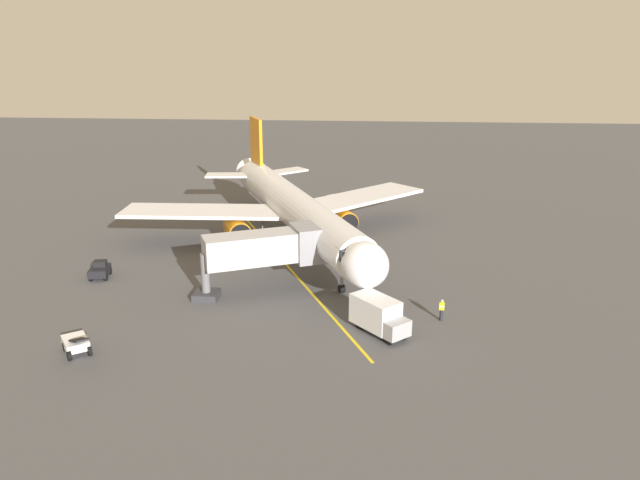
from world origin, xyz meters
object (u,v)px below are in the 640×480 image
at_px(airplane, 293,208).
at_px(ground_crew_wing_walker, 372,254).
at_px(belt_loader_starboard_side, 76,343).
at_px(box_truck_near_nose, 379,315).
at_px(tug_portside, 100,270).
at_px(baggage_cart_rear_apron, 337,201).
at_px(jet_bridge, 272,248).
at_px(ground_crew_marshaller, 442,310).

xyz_separation_m(airplane, ground_crew_wing_walker, (-8.18, 4.85, -3.12)).
bearing_deg(ground_crew_wing_walker, belt_loader_starboard_side, 44.98).
height_order(box_truck_near_nose, tug_portside, box_truck_near_nose).
relative_size(ground_crew_wing_walker, baggage_cart_rear_apron, 0.60).
relative_size(jet_bridge, box_truck_near_nose, 2.36).
distance_m(ground_crew_marshaller, baggage_cart_rear_apron, 35.40).
distance_m(ground_crew_marshaller, ground_crew_wing_walker, 13.66).
height_order(jet_bridge, box_truck_near_nose, jet_bridge).
distance_m(ground_crew_marshaller, box_truck_near_nose, 5.40).
relative_size(ground_crew_wing_walker, tug_portside, 0.67).
bearing_deg(airplane, ground_crew_wing_walker, 149.35).
relative_size(airplane, ground_crew_wing_walker, 22.26).
bearing_deg(ground_crew_marshaller, ground_crew_wing_walker, -67.06).
bearing_deg(tug_portside, ground_crew_wing_walker, -166.00).
distance_m(airplane, jet_bridge, 12.50).
xyz_separation_m(ground_crew_marshaller, tug_portside, (29.62, -6.52, -0.18)).
distance_m(tug_portside, belt_loader_starboard_side, 14.50).
height_order(belt_loader_starboard_side, baggage_cart_rear_apron, belt_loader_starboard_side).
xyz_separation_m(jet_bridge, ground_crew_marshaller, (-13.73, 4.94, -2.88)).
relative_size(ground_crew_wing_walker, belt_loader_starboard_side, 0.39).
relative_size(ground_crew_marshaller, tug_portside, 0.67).
xyz_separation_m(airplane, belt_loader_starboard_side, (11.71, 24.72, -3.29)).
bearing_deg(airplane, belt_loader_starboard_side, 64.65).
xyz_separation_m(jet_bridge, belt_loader_starboard_side, (11.48, 12.23, -3.05)).
distance_m(box_truck_near_nose, tug_portside, 26.49).
bearing_deg(tug_portside, box_truck_near_nose, 159.98).
bearing_deg(box_truck_near_nose, ground_crew_wing_walker, -87.79).
bearing_deg(jet_bridge, tug_portside, -5.70).
xyz_separation_m(ground_crew_wing_walker, belt_loader_starboard_side, (19.89, 19.88, -0.17)).
bearing_deg(tug_portside, ground_crew_marshaller, 167.59).
bearing_deg(ground_crew_wing_walker, baggage_cart_rear_apron, -77.78).
bearing_deg(belt_loader_starboard_side, ground_crew_marshaller, -163.86).
distance_m(ground_crew_marshaller, belt_loader_starboard_side, 26.25).
height_order(tug_portside, baggage_cart_rear_apron, tug_portside).
bearing_deg(box_truck_near_nose, belt_loader_starboard_side, 13.08).
distance_m(airplane, ground_crew_wing_walker, 10.00).
bearing_deg(baggage_cart_rear_apron, airplane, 77.91).
distance_m(airplane, ground_crew_marshaller, 22.26).
bearing_deg(belt_loader_starboard_side, airplane, -115.35).
xyz_separation_m(ground_crew_wing_walker, baggage_cart_rear_apron, (4.63, -21.39, -0.23)).
bearing_deg(ground_crew_wing_walker, tug_portside, 14.00).
xyz_separation_m(airplane, tug_portside, (16.12, 10.91, -3.30)).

